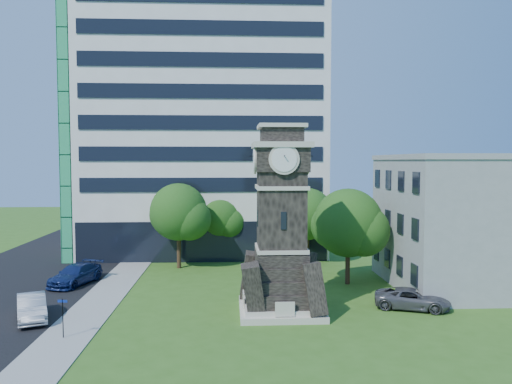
{
  "coord_description": "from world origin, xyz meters",
  "views": [
    {
      "loc": [
        -0.28,
        -30.06,
        9.86
      ],
      "look_at": [
        1.57,
        5.87,
        7.65
      ],
      "focal_mm": 35.0,
      "sensor_mm": 36.0,
      "label": 1
    }
  ],
  "objects": [
    {
      "name": "clock_tower",
      "position": [
        3.0,
        2.0,
        5.28
      ],
      "size": [
        5.4,
        5.4,
        12.22
      ],
      "color": "beige",
      "rests_on": "ground"
    },
    {
      "name": "park_bench",
      "position": [
        2.51,
        1.91,
        0.47
      ],
      "size": [
        1.72,
        0.46,
        0.89
      ],
      "rotation": [
        0.0,
        0.0,
        0.1
      ],
      "color": "black",
      "rests_on": "ground"
    },
    {
      "name": "sidewalk",
      "position": [
        -9.5,
        5.0,
        0.03
      ],
      "size": [
        3.0,
        70.0,
        0.06
      ],
      "primitive_type": "cube",
      "color": "gray",
      "rests_on": "ground"
    },
    {
      "name": "office_low",
      "position": [
        19.97,
        8.0,
        5.21
      ],
      "size": [
        15.2,
        12.2,
        10.4
      ],
      "color": "#9B9DA1",
      "rests_on": "ground"
    },
    {
      "name": "office_tall",
      "position": [
        -3.2,
        25.84,
        14.22
      ],
      "size": [
        26.2,
        15.11,
        28.6
      ],
      "color": "white",
      "rests_on": "ground"
    },
    {
      "name": "ground",
      "position": [
        0.0,
        0.0,
        0.0
      ],
      "size": [
        160.0,
        160.0,
        0.0
      ],
      "primitive_type": "plane",
      "color": "#35611B",
      "rests_on": "ground"
    },
    {
      "name": "car_street_north",
      "position": [
        -12.74,
        10.15,
        0.79
      ],
      "size": [
        3.73,
        5.84,
        1.58
      ],
      "primitive_type": "imported",
      "rotation": [
        0.0,
        0.0,
        -0.3
      ],
      "color": "navy",
      "rests_on": "ground"
    },
    {
      "name": "car_street_mid",
      "position": [
        -12.7,
        1.2,
        0.77
      ],
      "size": [
        3.33,
        4.94,
        1.54
      ],
      "primitive_type": "imported",
      "rotation": [
        0.0,
        0.0,
        0.4
      ],
      "color": "#A5A8AC",
      "rests_on": "ground"
    },
    {
      "name": "street_sign",
      "position": [
        -9.62,
        -2.32,
        1.41
      ],
      "size": [
        0.54,
        0.05,
        2.25
      ],
      "rotation": [
        0.0,
        0.0,
        -0.14
      ],
      "color": "black",
      "rests_on": "ground"
    },
    {
      "name": "tree_east",
      "position": [
        9.19,
        9.14,
        4.76
      ],
      "size": [
        6.05,
        5.5,
        7.72
      ],
      "rotation": [
        0.0,
        0.0,
        -0.37
      ],
      "color": "#332114",
      "rests_on": "ground"
    },
    {
      "name": "tree_nw",
      "position": [
        -4.99,
        15.92,
        5.01
      ],
      "size": [
        5.8,
        5.28,
        7.86
      ],
      "rotation": [
        0.0,
        0.0,
        0.22
      ],
      "color": "#332114",
      "rests_on": "ground"
    },
    {
      "name": "tree_nc",
      "position": [
        -1.24,
        19.88,
        4.14
      ],
      "size": [
        5.03,
        4.57,
        6.61
      ],
      "rotation": [
        0.0,
        0.0,
        0.23
      ],
      "color": "#332114",
      "rests_on": "ground"
    },
    {
      "name": "car_east_lot",
      "position": [
        11.85,
        2.2,
        0.68
      ],
      "size": [
        5.38,
        3.77,
        1.36
      ],
      "primitive_type": "imported",
      "rotation": [
        0.0,
        0.0,
        1.23
      ],
      "color": "#545359",
      "rests_on": "ground"
    },
    {
      "name": "tree_ne",
      "position": [
        7.24,
        17.84,
        4.57
      ],
      "size": [
        5.57,
        5.06,
        7.29
      ],
      "rotation": [
        0.0,
        0.0,
        0.29
      ],
      "color": "#332114",
      "rests_on": "ground"
    }
  ]
}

